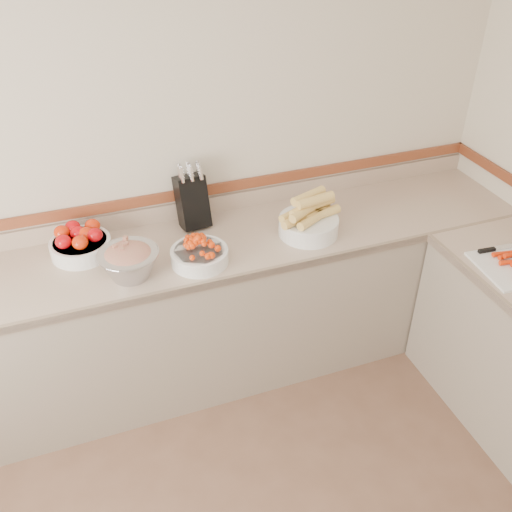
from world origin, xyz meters
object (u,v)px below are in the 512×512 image
object	(u,v)px
knife_block	(192,200)
rhubarb_bowl	(129,261)
cherry_tomato_bowl	(199,253)
corn_bowl	(309,220)
tomato_bowl	(80,243)

from	to	relation	value
knife_block	rhubarb_bowl	bearing A→B (deg)	-138.70
knife_block	cherry_tomato_bowl	size ratio (longest dim) A/B	1.29
corn_bowl	rhubarb_bowl	distance (m)	0.98
knife_block	cherry_tomato_bowl	bearing A→B (deg)	-100.35
tomato_bowl	rhubarb_bowl	bearing A→B (deg)	-53.88
tomato_bowl	corn_bowl	world-z (taller)	corn_bowl
rhubarb_bowl	knife_block	bearing A→B (deg)	41.30
tomato_bowl	corn_bowl	bearing A→B (deg)	-10.85
tomato_bowl	rhubarb_bowl	size ratio (longest dim) A/B	1.04
knife_block	rhubarb_bowl	world-z (taller)	knife_block
cherry_tomato_bowl	rhubarb_bowl	bearing A→B (deg)	179.38
rhubarb_bowl	cherry_tomato_bowl	bearing A→B (deg)	-0.62
knife_block	cherry_tomato_bowl	distance (m)	0.39
corn_bowl	knife_block	bearing A→B (deg)	151.11
knife_block	rhubarb_bowl	distance (m)	0.56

